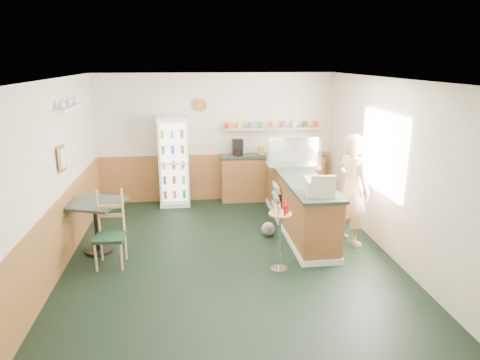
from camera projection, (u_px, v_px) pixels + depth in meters
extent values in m
plane|color=black|center=(230.00, 259.00, 6.59)|extent=(6.00, 6.00, 0.00)
cube|color=beige|center=(216.00, 138.00, 9.09)|extent=(5.00, 0.02, 2.70)
cube|color=beige|center=(49.00, 180.00, 5.92)|extent=(0.02, 6.00, 2.70)
cube|color=beige|center=(393.00, 169.00, 6.51)|extent=(0.02, 6.00, 2.70)
cube|color=white|center=(229.00, 79.00, 5.85)|extent=(5.00, 6.00, 0.02)
cube|color=brown|center=(216.00, 177.00, 9.29)|extent=(4.98, 0.05, 1.00)
cube|color=brown|center=(59.00, 237.00, 6.16)|extent=(0.05, 5.98, 1.00)
cube|color=white|center=(382.00, 153.00, 6.74)|extent=(0.06, 1.45, 1.25)
cube|color=tan|center=(62.00, 158.00, 6.35)|extent=(0.03, 0.32, 0.38)
cube|color=white|center=(69.00, 107.00, 6.65)|extent=(0.18, 1.20, 0.03)
cylinder|color=olive|center=(201.00, 105.00, 8.80)|extent=(0.26, 0.04, 0.26)
cube|color=brown|center=(299.00, 204.00, 7.64)|extent=(0.60, 2.95, 0.95)
cube|color=white|center=(298.00, 226.00, 7.76)|extent=(0.64, 2.97, 0.10)
cube|color=#2A3A2E|center=(300.00, 176.00, 7.50)|extent=(0.68, 3.01, 0.05)
cube|color=brown|center=(272.00, 178.00, 9.27)|extent=(2.20, 0.38, 0.95)
cube|color=#2A3A2E|center=(272.00, 155.00, 9.13)|extent=(2.24, 0.42, 0.05)
cube|color=tan|center=(272.00, 128.00, 9.05)|extent=(2.10, 0.22, 0.04)
cube|color=black|center=(238.00, 147.00, 8.99)|extent=(0.22, 0.18, 0.34)
cylinder|color=#B2664C|center=(228.00, 126.00, 8.92)|extent=(0.10, 0.10, 0.12)
cylinder|color=#B2664C|center=(239.00, 125.00, 8.95)|extent=(0.10, 0.10, 0.12)
cylinder|color=#B2664C|center=(250.00, 125.00, 8.98)|extent=(0.10, 0.10, 0.12)
cylinder|color=#B2664C|center=(261.00, 125.00, 9.00)|extent=(0.10, 0.10, 0.12)
cylinder|color=#B2664C|center=(272.00, 125.00, 9.03)|extent=(0.10, 0.10, 0.12)
cylinder|color=#B2664C|center=(283.00, 125.00, 9.06)|extent=(0.10, 0.10, 0.12)
cylinder|color=#B2664C|center=(294.00, 124.00, 9.09)|extent=(0.10, 0.10, 0.12)
cylinder|color=#B2664C|center=(305.00, 124.00, 9.11)|extent=(0.10, 0.10, 0.12)
cylinder|color=#B2664C|center=(316.00, 124.00, 9.14)|extent=(0.10, 0.10, 0.12)
cube|color=white|center=(174.00, 161.00, 8.88)|extent=(0.61, 0.43, 1.85)
cube|color=white|center=(174.00, 163.00, 8.66)|extent=(0.51, 0.02, 1.63)
cube|color=silver|center=(173.00, 164.00, 8.60)|extent=(0.55, 0.02, 1.69)
cube|color=silver|center=(292.00, 165.00, 8.03)|extent=(0.96, 0.50, 0.07)
cube|color=silver|center=(293.00, 151.00, 7.96)|extent=(0.94, 0.48, 0.48)
cube|color=beige|center=(319.00, 187.00, 6.40)|extent=(0.46, 0.47, 0.23)
imported|color=tan|center=(352.00, 190.00, 6.95)|extent=(0.65, 0.74, 1.84)
cylinder|color=silver|center=(279.00, 268.00, 6.27)|extent=(0.25, 0.25, 0.02)
cylinder|color=silver|center=(280.00, 242.00, 6.16)|extent=(0.04, 0.04, 0.85)
cylinder|color=tan|center=(280.00, 214.00, 6.04)|extent=(0.33, 0.33, 0.02)
cylinder|color=red|center=(288.00, 208.00, 6.01)|extent=(0.05, 0.05, 0.15)
cylinder|color=red|center=(285.00, 207.00, 6.09)|extent=(0.05, 0.05, 0.15)
cylinder|color=red|center=(279.00, 206.00, 6.11)|extent=(0.05, 0.05, 0.15)
cylinder|color=red|center=(274.00, 207.00, 6.06)|extent=(0.05, 0.05, 0.15)
cylinder|color=red|center=(274.00, 209.00, 5.98)|extent=(0.05, 0.05, 0.15)
cylinder|color=red|center=(279.00, 211.00, 5.93)|extent=(0.05, 0.05, 0.15)
cylinder|color=red|center=(285.00, 210.00, 5.94)|extent=(0.05, 0.05, 0.15)
cube|color=black|center=(277.00, 211.00, 7.92)|extent=(0.05, 0.47, 0.03)
cube|color=beige|center=(276.00, 208.00, 7.90)|extent=(0.09, 0.42, 0.16)
cube|color=black|center=(277.00, 202.00, 7.87)|extent=(0.05, 0.47, 0.03)
cube|color=beige|center=(276.00, 198.00, 7.84)|extent=(0.09, 0.42, 0.16)
cube|color=black|center=(277.00, 192.00, 7.81)|extent=(0.05, 0.47, 0.03)
cube|color=beige|center=(276.00, 188.00, 7.79)|extent=(0.09, 0.42, 0.16)
cylinder|color=black|center=(99.00, 250.00, 6.84)|extent=(0.44, 0.44, 0.04)
cylinder|color=black|center=(97.00, 227.00, 6.73)|extent=(0.09, 0.09, 0.76)
cube|color=#2A3A2E|center=(95.00, 203.00, 6.62)|extent=(0.97, 0.97, 0.04)
cube|color=#15301C|center=(110.00, 237.00, 6.27)|extent=(0.43, 0.43, 0.05)
cylinder|color=tan|center=(96.00, 258.00, 6.14)|extent=(0.04, 0.04, 0.44)
cylinder|color=tan|center=(122.00, 256.00, 6.18)|extent=(0.04, 0.04, 0.44)
cylinder|color=tan|center=(101.00, 247.00, 6.48)|extent=(0.04, 0.04, 0.44)
cylinder|color=tan|center=(125.00, 246.00, 6.53)|extent=(0.04, 0.04, 0.44)
cube|color=tan|center=(110.00, 211.00, 6.36)|extent=(0.38, 0.05, 0.68)
sphere|color=gray|center=(268.00, 229.00, 7.44)|extent=(0.24, 0.24, 0.24)
sphere|color=gray|center=(270.00, 226.00, 7.30)|extent=(0.14, 0.14, 0.14)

